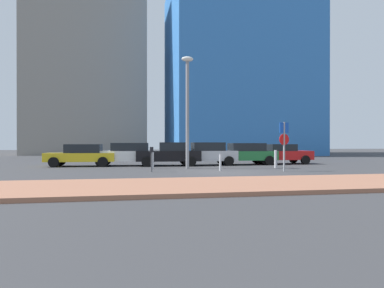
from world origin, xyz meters
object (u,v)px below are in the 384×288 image
object	(u,v)px
traffic_bollard_mid	(153,161)
traffic_bollard_far	(220,163)
parked_car_black	(170,154)
parked_car_silver	(206,153)
traffic_bollard_near	(276,159)
parking_meter	(152,156)
parking_sign_post	(284,140)
parked_car_red	(280,154)
street_lamp	(187,102)
parked_car_white	(127,154)
parked_car_yellow	(82,155)
parked_car_green	(245,153)

from	to	relation	value
traffic_bollard_mid	traffic_bollard_far	distance (m)	4.08
parked_car_black	parked_car_silver	bearing A→B (deg)	3.83
traffic_bollard_near	traffic_bollard_mid	xyz separation A→B (m)	(-7.37, 0.59, -0.06)
parking_meter	parking_sign_post	bearing A→B (deg)	-6.80
parked_car_red	street_lamp	size ratio (longest dim) A/B	0.65
street_lamp	traffic_bollard_near	xyz separation A→B (m)	(5.33, -0.45, -3.38)
parked_car_black	traffic_bollard_far	distance (m)	5.15
parking_sign_post	traffic_bollard_mid	distance (m)	7.51
parked_car_white	parked_car_silver	xyz separation A→B (m)	(5.32, -0.34, 0.01)
parked_car_white	parked_car_black	world-z (taller)	parked_car_black
parked_car_black	street_lamp	bearing A→B (deg)	-74.69
parked_car_yellow	traffic_bollard_mid	size ratio (longest dim) A/B	4.58
parked_car_silver	parking_meter	bearing A→B (deg)	-129.69
parked_car_black	parking_sign_post	world-z (taller)	parking_sign_post
parking_sign_post	street_lamp	size ratio (longest dim) A/B	0.40
parking_sign_post	traffic_bollard_far	bearing A→B (deg)	165.00
parked_car_white	traffic_bollard_far	xyz separation A→B (m)	(5.02, -5.13, -0.34)
street_lamp	parked_car_red	bearing A→B (deg)	23.96
parked_car_black	traffic_bollard_mid	world-z (taller)	parked_car_black
parked_car_black	traffic_bollard_near	distance (m)	6.87
traffic_bollard_far	traffic_bollard_near	bearing A→B (deg)	20.59
parking_sign_post	parking_meter	bearing A→B (deg)	173.20
parking_meter	parked_car_green	bearing A→B (deg)	35.79
parked_car_silver	traffic_bollard_near	size ratio (longest dim) A/B	3.76
traffic_bollard_near	traffic_bollard_far	distance (m)	4.10
parked_car_yellow	parked_car_black	bearing A→B (deg)	-5.18
parked_car_white	street_lamp	distance (m)	5.71
parked_car_white	parked_car_red	distance (m)	10.85
parked_car_white	traffic_bollard_mid	bearing A→B (deg)	-64.47
parked_car_green	parking_sign_post	bearing A→B (deg)	-88.00
parking_sign_post	traffic_bollard_near	distance (m)	2.63
parking_sign_post	street_lamp	distance (m)	5.98
street_lamp	traffic_bollard_near	size ratio (longest dim) A/B	6.09
parked_car_red	parked_car_silver	bearing A→B (deg)	-176.26
parking_meter	traffic_bollard_far	bearing A→B (deg)	0.71
parked_car_yellow	parked_car_green	xyz separation A→B (m)	(11.00, -0.28, 0.04)
parked_car_silver	parked_car_white	bearing A→B (deg)	176.33
parked_car_yellow	parking_meter	size ratio (longest dim) A/B	3.41
parked_car_green	parking_meter	xyz separation A→B (m)	(-6.80, -4.90, 0.06)
traffic_bollard_near	traffic_bollard_mid	world-z (taller)	traffic_bollard_near
parked_car_silver	traffic_bollard_near	bearing A→B (deg)	-43.45
parked_car_silver	parking_sign_post	size ratio (longest dim) A/B	1.55
traffic_bollard_mid	parked_car_green	bearing A→B (deg)	23.13
parking_sign_post	parked_car_green	bearing A→B (deg)	92.00
parked_car_silver	traffic_bollard_mid	bearing A→B (deg)	-144.23
parked_car_black	traffic_bollard_mid	bearing A→B (deg)	-116.46
parked_car_white	parked_car_red	bearing A→B (deg)	0.11
parked_car_yellow	parked_car_white	bearing A→B (deg)	-0.05
traffic_bollard_near	traffic_bollard_far	bearing A→B (deg)	-159.41
traffic_bollard_far	parked_car_silver	bearing A→B (deg)	86.43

